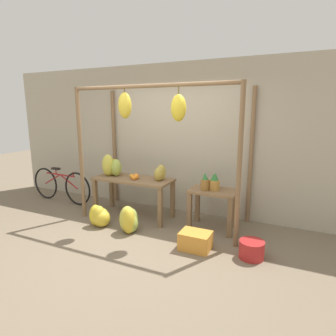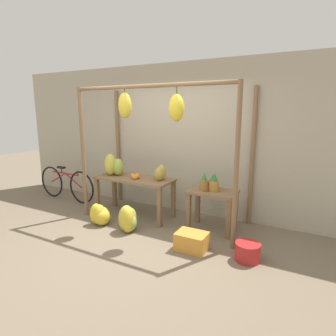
{
  "view_description": "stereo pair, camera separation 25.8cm",
  "coord_description": "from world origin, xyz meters",
  "px_view_note": "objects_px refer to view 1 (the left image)",
  "views": [
    {
      "loc": [
        2.1,
        -3.31,
        1.94
      ],
      "look_at": [
        0.13,
        0.93,
        0.98
      ],
      "focal_mm": 30.0,
      "sensor_mm": 36.0,
      "label": 1
    },
    {
      "loc": [
        2.33,
        -3.2,
        1.94
      ],
      "look_at": [
        0.13,
        0.93,
        0.98
      ],
      "focal_mm": 30.0,
      "sensor_mm": 36.0,
      "label": 2
    }
  ],
  "objects_px": {
    "banana_pile_ground_right": "(129,220)",
    "parked_bicycle": "(61,185)",
    "fruit_crate_white": "(195,241)",
    "papaya_pile": "(160,174)",
    "orange_pile": "(135,177)",
    "blue_bucket": "(252,249)",
    "banana_pile_on_table": "(112,167)",
    "pineapple_cluster": "(212,183)",
    "banana_pile_ground_left": "(100,217)"
  },
  "relations": [
    {
      "from": "banana_pile_ground_left",
      "to": "blue_bucket",
      "type": "relative_size",
      "value": 1.34
    },
    {
      "from": "blue_bucket",
      "to": "parked_bicycle",
      "type": "xyz_separation_m",
      "value": [
        -4.09,
        0.71,
        0.24
      ]
    },
    {
      "from": "banana_pile_ground_right",
      "to": "fruit_crate_white",
      "type": "relative_size",
      "value": 1.01
    },
    {
      "from": "fruit_crate_white",
      "to": "blue_bucket",
      "type": "bearing_deg",
      "value": 6.2
    },
    {
      "from": "banana_pile_on_table",
      "to": "papaya_pile",
      "type": "distance_m",
      "value": 0.99
    },
    {
      "from": "banana_pile_ground_left",
      "to": "parked_bicycle",
      "type": "height_order",
      "value": "parked_bicycle"
    },
    {
      "from": "banana_pile_ground_right",
      "to": "parked_bicycle",
      "type": "xyz_separation_m",
      "value": [
        -2.17,
        0.7,
        0.17
      ]
    },
    {
      "from": "banana_pile_ground_left",
      "to": "banana_pile_on_table",
      "type": "bearing_deg",
      "value": 105.67
    },
    {
      "from": "orange_pile",
      "to": "banana_pile_ground_left",
      "type": "xyz_separation_m",
      "value": [
        -0.35,
        -0.6,
        -0.6
      ]
    },
    {
      "from": "orange_pile",
      "to": "banana_pile_ground_right",
      "type": "xyz_separation_m",
      "value": [
        0.24,
        -0.6,
        -0.57
      ]
    },
    {
      "from": "banana_pile_on_table",
      "to": "orange_pile",
      "type": "height_order",
      "value": "banana_pile_on_table"
    },
    {
      "from": "banana_pile_ground_right",
      "to": "blue_bucket",
      "type": "height_order",
      "value": "banana_pile_ground_right"
    },
    {
      "from": "fruit_crate_white",
      "to": "parked_bicycle",
      "type": "xyz_separation_m",
      "value": [
        -3.33,
        0.79,
        0.24
      ]
    },
    {
      "from": "papaya_pile",
      "to": "banana_pile_ground_left",
      "type": "bearing_deg",
      "value": -139.3
    },
    {
      "from": "papaya_pile",
      "to": "pineapple_cluster",
      "type": "bearing_deg",
      "value": -0.13
    },
    {
      "from": "pineapple_cluster",
      "to": "banana_pile_ground_right",
      "type": "relative_size",
      "value": 0.68
    },
    {
      "from": "banana_pile_ground_left",
      "to": "fruit_crate_white",
      "type": "relative_size",
      "value": 1.03
    },
    {
      "from": "orange_pile",
      "to": "papaya_pile",
      "type": "distance_m",
      "value": 0.47
    },
    {
      "from": "pineapple_cluster",
      "to": "parked_bicycle",
      "type": "height_order",
      "value": "pineapple_cluster"
    },
    {
      "from": "orange_pile",
      "to": "parked_bicycle",
      "type": "bearing_deg",
      "value": 176.94
    },
    {
      "from": "papaya_pile",
      "to": "banana_pile_ground_right",
      "type": "bearing_deg",
      "value": -107.0
    },
    {
      "from": "banana_pile_ground_right",
      "to": "papaya_pile",
      "type": "relative_size",
      "value": 1.56
    },
    {
      "from": "fruit_crate_white",
      "to": "papaya_pile",
      "type": "bearing_deg",
      "value": 140.96
    },
    {
      "from": "banana_pile_ground_right",
      "to": "orange_pile",
      "type": "bearing_deg",
      "value": 111.77
    },
    {
      "from": "orange_pile",
      "to": "blue_bucket",
      "type": "relative_size",
      "value": 0.62
    },
    {
      "from": "blue_bucket",
      "to": "papaya_pile",
      "type": "height_order",
      "value": "papaya_pile"
    },
    {
      "from": "blue_bucket",
      "to": "banana_pile_ground_left",
      "type": "bearing_deg",
      "value": 179.9
    },
    {
      "from": "papaya_pile",
      "to": "banana_pile_on_table",
      "type": "bearing_deg",
      "value": -178.29
    },
    {
      "from": "banana_pile_ground_left",
      "to": "banana_pile_ground_right",
      "type": "xyz_separation_m",
      "value": [
        0.59,
        -0.0,
        0.03
      ]
    },
    {
      "from": "orange_pile",
      "to": "fruit_crate_white",
      "type": "distance_m",
      "value": 1.69
    },
    {
      "from": "banana_pile_on_table",
      "to": "blue_bucket",
      "type": "height_order",
      "value": "banana_pile_on_table"
    },
    {
      "from": "blue_bucket",
      "to": "fruit_crate_white",
      "type": "bearing_deg",
      "value": -173.8
    },
    {
      "from": "orange_pile",
      "to": "papaya_pile",
      "type": "bearing_deg",
      "value": 10.99
    },
    {
      "from": "banana_pile_ground_right",
      "to": "parked_bicycle",
      "type": "distance_m",
      "value": 2.28
    },
    {
      "from": "banana_pile_on_table",
      "to": "pineapple_cluster",
      "type": "bearing_deg",
      "value": 0.81
    },
    {
      "from": "fruit_crate_white",
      "to": "papaya_pile",
      "type": "relative_size",
      "value": 1.54
    },
    {
      "from": "banana_pile_ground_left",
      "to": "fruit_crate_white",
      "type": "distance_m",
      "value": 1.76
    },
    {
      "from": "blue_bucket",
      "to": "banana_pile_ground_right",
      "type": "bearing_deg",
      "value": 179.88
    },
    {
      "from": "fruit_crate_white",
      "to": "parked_bicycle",
      "type": "height_order",
      "value": "parked_bicycle"
    },
    {
      "from": "pineapple_cluster",
      "to": "banana_pile_ground_left",
      "type": "height_order",
      "value": "pineapple_cluster"
    },
    {
      "from": "banana_pile_ground_left",
      "to": "banana_pile_ground_right",
      "type": "height_order",
      "value": "banana_pile_ground_right"
    },
    {
      "from": "papaya_pile",
      "to": "fruit_crate_white",
      "type": "bearing_deg",
      "value": -39.04
    },
    {
      "from": "orange_pile",
      "to": "banana_pile_ground_left",
      "type": "relative_size",
      "value": 0.47
    },
    {
      "from": "orange_pile",
      "to": "banana_pile_ground_left",
      "type": "distance_m",
      "value": 0.92
    },
    {
      "from": "banana_pile_ground_left",
      "to": "parked_bicycle",
      "type": "bearing_deg",
      "value": 155.99
    },
    {
      "from": "banana_pile_ground_right",
      "to": "banana_pile_ground_left",
      "type": "bearing_deg",
      "value": 179.97
    },
    {
      "from": "orange_pile",
      "to": "parked_bicycle",
      "type": "distance_m",
      "value": 1.97
    },
    {
      "from": "banana_pile_ground_right",
      "to": "blue_bucket",
      "type": "relative_size",
      "value": 1.31
    },
    {
      "from": "banana_pile_on_table",
      "to": "papaya_pile",
      "type": "xyz_separation_m",
      "value": [
        0.98,
        0.03,
        -0.05
      ]
    },
    {
      "from": "banana_pile_on_table",
      "to": "fruit_crate_white",
      "type": "height_order",
      "value": "banana_pile_on_table"
    }
  ]
}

